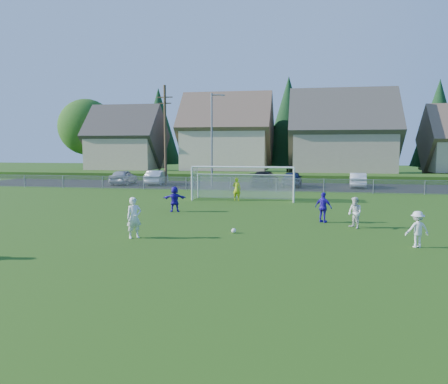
{
  "coord_description": "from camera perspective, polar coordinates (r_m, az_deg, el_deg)",
  "views": [
    {
      "loc": [
        4.31,
        -15.53,
        3.9
      ],
      "look_at": [
        0.0,
        8.0,
        1.4
      ],
      "focal_mm": 35.0,
      "sensor_mm": 36.0,
      "label": 1
    }
  ],
  "objects": [
    {
      "name": "ground",
      "position": [
        16.58,
        -5.03,
        -7.66
      ],
      "size": [
        160.0,
        160.0,
        0.0
      ],
      "primitive_type": "plane",
      "color": "#193D0C",
      "rests_on": "ground"
    },
    {
      "name": "player_blue_b",
      "position": [
        26.32,
        -6.47,
        -0.91
      ],
      "size": [
        1.49,
        0.86,
        1.53
      ],
      "primitive_type": "imported",
      "rotation": [
        0.0,
        0.0,
        3.45
      ],
      "color": "#2A12AF",
      "rests_on": "ground"
    },
    {
      "name": "soccer_goal",
      "position": [
        31.95,
        2.6,
        1.88
      ],
      "size": [
        7.42,
        1.9,
        2.5
      ],
      "color": "white",
      "rests_on": "ground"
    },
    {
      "name": "car_a",
      "position": [
        46.05,
        -13.0,
        1.91
      ],
      "size": [
        2.02,
        4.56,
        1.53
      ],
      "primitive_type": "imported",
      "rotation": [
        0.0,
        0.0,
        3.19
      ],
      "color": "#A8AAAF",
      "rests_on": "ground"
    },
    {
      "name": "player_white_b",
      "position": [
        21.79,
        16.73,
        -2.6
      ],
      "size": [
        0.88,
        0.92,
        1.5
      ],
      "primitive_type": "imported",
      "rotation": [
        0.0,
        0.0,
        -0.98
      ],
      "color": "white",
      "rests_on": "ground"
    },
    {
      "name": "car_b",
      "position": [
        45.26,
        -8.79,
        1.88
      ],
      "size": [
        1.99,
        4.57,
        1.46
      ],
      "primitive_type": "imported",
      "rotation": [
        0.0,
        0.0,
        3.24
      ],
      "color": "silver",
      "rests_on": "ground"
    },
    {
      "name": "car_e",
      "position": [
        42.81,
        8.89,
        1.7
      ],
      "size": [
        1.9,
        4.55,
        1.54
      ],
      "primitive_type": "imported",
      "rotation": [
        0.0,
        0.0,
        3.12
      ],
      "color": "#121C40",
      "rests_on": "ground"
    },
    {
      "name": "player_blue_a",
      "position": [
        22.99,
        12.85,
        -1.97
      ],
      "size": [
        0.99,
        0.79,
        1.57
      ],
      "primitive_type": "imported",
      "rotation": [
        0.0,
        0.0,
        2.62
      ],
      "color": "#2A12AF",
      "rests_on": "ground"
    },
    {
      "name": "car_d",
      "position": [
        42.81,
        5.33,
        1.73
      ],
      "size": [
        2.66,
        5.41,
        1.51
      ],
      "primitive_type": "imported",
      "rotation": [
        0.0,
        0.0,
        3.04
      ],
      "color": "black",
      "rests_on": "ground"
    },
    {
      "name": "soccer_ball",
      "position": [
        19.79,
        1.28,
        -5.07
      ],
      "size": [
        0.22,
        0.22,
        0.22
      ],
      "primitive_type": "sphere",
      "color": "white",
      "rests_on": "ground"
    },
    {
      "name": "player_white_a",
      "position": [
        19.01,
        -11.67,
        -3.31
      ],
      "size": [
        0.76,
        0.73,
        1.75
      ],
      "primitive_type": "imported",
      "rotation": [
        0.0,
        0.0,
        0.69
      ],
      "color": "white",
      "rests_on": "ground"
    },
    {
      "name": "tree_row",
      "position": [
        64.41,
        7.54,
        8.59
      ],
      "size": [
        65.98,
        12.36,
        13.8
      ],
      "color": "#382616",
      "rests_on": "ground"
    },
    {
      "name": "car_f",
      "position": [
        43.64,
        17.08,
        1.49
      ],
      "size": [
        1.86,
        4.35,
        1.39
      ],
      "primitive_type": "imported",
      "rotation": [
        0.0,
        0.0,
        3.05
      ],
      "color": "white",
      "rests_on": "ground"
    },
    {
      "name": "player_white_c",
      "position": [
        18.51,
        23.93,
        -4.47
      ],
      "size": [
        1.02,
        0.73,
        1.42
      ],
      "primitive_type": "imported",
      "rotation": [
        0.0,
        0.0,
        3.38
      ],
      "color": "white",
      "rests_on": "ground"
    },
    {
      "name": "asphalt_lot",
      "position": [
        43.42,
        4.64,
        0.8
      ],
      "size": [
        60.0,
        60.0,
        0.0
      ],
      "primitive_type": "plane",
      "color": "black",
      "rests_on": "ground"
    },
    {
      "name": "utility_pole",
      "position": [
        44.73,
        -7.68,
        7.51
      ],
      "size": [
        1.6,
        0.26,
        10.0
      ],
      "color": "#473321",
      "rests_on": "ground"
    },
    {
      "name": "grass_embankment",
      "position": [
        50.83,
        5.49,
        1.99
      ],
      "size": [
        70.0,
        6.0,
        0.8
      ],
      "primitive_type": "cube",
      "color": "#1E420F",
      "rests_on": "ground"
    },
    {
      "name": "houses_row",
      "position": [
        58.14,
        8.16,
        9.29
      ],
      "size": [
        53.9,
        11.45,
        13.27
      ],
      "color": "tan",
      "rests_on": "ground"
    },
    {
      "name": "goalkeeper",
      "position": [
        31.54,
        1.67,
        0.38
      ],
      "size": [
        0.66,
        0.48,
        1.66
      ],
      "primitive_type": "imported",
      "rotation": [
        0.0,
        0.0,
        3.0
      ],
      "color": "#B8D919",
      "rests_on": "ground"
    },
    {
      "name": "chainlink_fence",
      "position": [
        37.91,
        3.81,
        1.0
      ],
      "size": [
        52.06,
        0.06,
        1.2
      ],
      "color": "gray",
      "rests_on": "ground"
    },
    {
      "name": "streetlight",
      "position": [
        42.45,
        -1.54,
        7.23
      ],
      "size": [
        1.38,
        0.18,
        9.0
      ],
      "color": "slate",
      "rests_on": "ground"
    }
  ]
}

